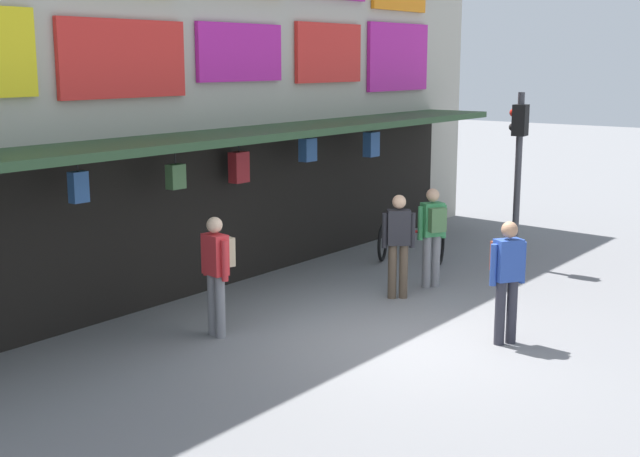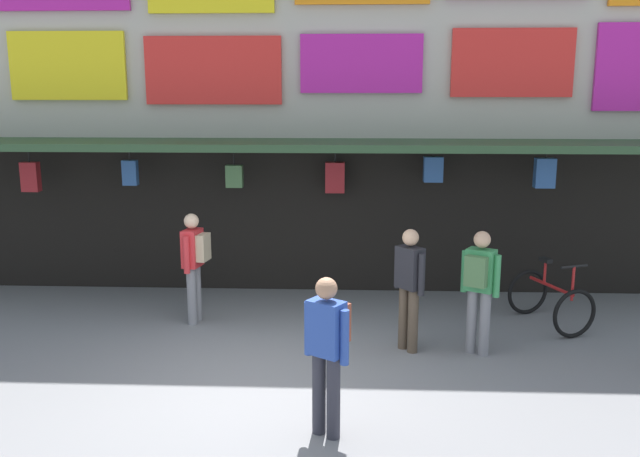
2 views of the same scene
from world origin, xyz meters
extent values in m
plane|color=slate|center=(0.00, 0.00, 0.00)|extent=(80.00, 80.00, 0.00)
cube|color=#B2AD9E|center=(0.00, 4.60, 4.00)|extent=(18.00, 1.20, 8.00)
cube|color=#2D4C2D|center=(0.00, 3.30, 2.60)|extent=(15.30, 1.40, 0.12)
cube|color=red|center=(-1.23, 3.95, 3.78)|extent=(2.28, 0.08, 1.11)
cube|color=#B71E93|center=(1.23, 3.95, 3.88)|extent=(2.01, 0.08, 0.95)
cube|color=red|center=(3.69, 3.95, 3.89)|extent=(1.98, 0.08, 1.10)
cube|color=#B71E93|center=(6.15, 3.95, 3.82)|extent=(2.26, 0.08, 1.40)
cylinder|color=black|center=(-2.55, 3.40, 2.44)|extent=(0.02, 0.02, 0.21)
cube|color=#2D5693|center=(-2.55, 3.40, 2.13)|extent=(0.24, 0.14, 0.41)
cylinder|color=black|center=(-0.83, 3.40, 2.40)|extent=(0.02, 0.02, 0.28)
cube|color=#477042|center=(-0.83, 3.40, 2.08)|extent=(0.27, 0.16, 0.36)
cylinder|color=black|center=(0.81, 3.65, 2.42)|extent=(0.02, 0.02, 0.25)
cube|color=maroon|center=(0.81, 3.65, 2.04)|extent=(0.32, 0.19, 0.50)
cylinder|color=black|center=(2.40, 3.46, 2.47)|extent=(0.02, 0.02, 0.13)
cube|color=#2D5693|center=(2.40, 3.46, 2.20)|extent=(0.31, 0.18, 0.41)
cylinder|color=black|center=(4.13, 3.27, 2.48)|extent=(0.02, 0.02, 0.13)
cube|color=#2D5693|center=(4.13, 3.27, 2.18)|extent=(0.31, 0.19, 0.47)
cube|color=black|center=(0.00, 3.98, 1.25)|extent=(15.30, 0.04, 2.50)
cylinder|color=#38383D|center=(5.01, 0.64, 1.60)|extent=(0.12, 0.12, 3.20)
cube|color=black|center=(5.01, 0.64, 2.70)|extent=(0.31, 0.27, 0.56)
sphere|color=red|center=(5.00, 0.77, 2.83)|extent=(0.15, 0.15, 0.15)
sphere|color=black|center=(5.00, 0.77, 2.57)|extent=(0.15, 0.15, 0.15)
torus|color=black|center=(4.26, 1.78, 0.36)|extent=(0.69, 0.31, 0.72)
torus|color=black|center=(3.86, 2.80, 0.36)|extent=(0.69, 0.31, 0.72)
cylinder|color=#B21E1E|center=(4.06, 2.29, 0.61)|extent=(0.40, 0.94, 0.05)
cylinder|color=#B21E1E|center=(4.00, 2.44, 0.78)|extent=(0.04, 0.04, 0.35)
cube|color=black|center=(4.00, 2.44, 0.97)|extent=(0.17, 0.22, 0.06)
cylinder|color=#B21E1E|center=(4.23, 1.85, 0.78)|extent=(0.04, 0.04, 0.50)
cylinder|color=black|center=(4.23, 1.85, 1.03)|extent=(0.42, 0.19, 0.04)
cylinder|color=gray|center=(2.70, 1.18, 0.44)|extent=(0.14, 0.14, 0.88)
cylinder|color=gray|center=(2.86, 1.08, 0.44)|extent=(0.14, 0.14, 0.88)
cube|color=#388E51|center=(2.78, 1.13, 1.16)|extent=(0.42, 0.37, 0.56)
sphere|color=tan|center=(2.78, 1.13, 1.57)|extent=(0.22, 0.22, 0.22)
cylinder|color=#388E51|center=(2.59, 1.24, 1.11)|extent=(0.09, 0.09, 0.56)
cylinder|color=#388E51|center=(2.97, 1.02, 1.11)|extent=(0.09, 0.09, 0.56)
cube|color=#477042|center=(2.70, 0.99, 1.18)|extent=(0.32, 0.28, 0.40)
cylinder|color=gray|center=(-1.29, 2.10, 0.44)|extent=(0.14, 0.14, 0.88)
cylinder|color=gray|center=(-1.26, 2.28, 0.44)|extent=(0.14, 0.14, 0.88)
cube|color=red|center=(-1.28, 2.19, 1.16)|extent=(0.28, 0.40, 0.56)
sphere|color=beige|center=(-1.28, 2.19, 1.57)|extent=(0.22, 0.22, 0.22)
cylinder|color=red|center=(-1.32, 1.98, 1.11)|extent=(0.09, 0.09, 0.56)
cylinder|color=red|center=(-1.23, 2.41, 1.11)|extent=(0.09, 0.09, 0.56)
cube|color=tan|center=(-1.12, 2.16, 1.18)|extent=(0.21, 0.31, 0.40)
cylinder|color=#2D2D38|center=(0.91, -1.18, 0.44)|extent=(0.14, 0.14, 0.88)
cylinder|color=#2D2D38|center=(0.76, -1.08, 0.44)|extent=(0.14, 0.14, 0.88)
cube|color=#28479E|center=(0.84, -1.13, 1.16)|extent=(0.42, 0.38, 0.56)
sphere|color=#A87A5B|center=(0.84, -1.13, 1.57)|extent=(0.22, 0.22, 0.22)
cylinder|color=#28479E|center=(1.02, -1.26, 1.11)|extent=(0.09, 0.09, 0.56)
cylinder|color=#28479E|center=(0.65, -1.01, 1.11)|extent=(0.09, 0.09, 0.56)
cube|color=brown|center=(0.92, -1.00, 1.18)|extent=(0.32, 0.29, 0.40)
cylinder|color=brown|center=(1.81, 1.28, 0.44)|extent=(0.14, 0.14, 0.88)
cylinder|color=brown|center=(1.92, 1.14, 0.44)|extent=(0.14, 0.14, 0.88)
cube|color=#232328|center=(1.86, 1.21, 1.16)|extent=(0.40, 0.42, 0.56)
sphere|color=tan|center=(1.86, 1.21, 1.57)|extent=(0.22, 0.22, 0.22)
cylinder|color=#232328|center=(1.72, 1.38, 1.11)|extent=(0.09, 0.09, 0.56)
cylinder|color=#232328|center=(2.00, 1.04, 1.11)|extent=(0.09, 0.09, 0.56)
camera|label=1|loc=(-9.37, -5.74, 3.76)|focal=47.55mm
camera|label=2|loc=(1.06, -7.51, 3.50)|focal=37.98mm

